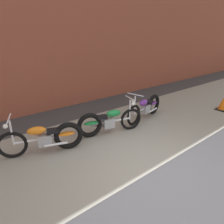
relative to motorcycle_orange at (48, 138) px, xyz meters
The scene contains 7 objects.
ground_plane 2.59m from the motorcycle_orange, 55.98° to the right, with size 80.00×80.00×0.00m, color #38383A.
sidewalk_slab 1.53m from the motorcycle_orange, 14.44° to the right, with size 36.00×3.50×0.01m, color gray.
brick_building_wall 4.37m from the motorcycle_orange, 65.11° to the left, with size 36.00×0.50×6.29m, color brown.
motorcycle_orange is the anchor object (origin of this frame).
motorcycle_green 1.69m from the motorcycle_orange, ahead, with size 1.96×0.80×1.03m.
motorcycle_purple 3.56m from the motorcycle_orange, ahead, with size 1.99×0.67×1.03m.
traffic_cone 6.57m from the motorcycle_orange, 11.63° to the right, with size 0.40×0.40×0.55m.
Camera 1 is at (-2.90, -2.22, 2.73)m, focal length 31.95 mm.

